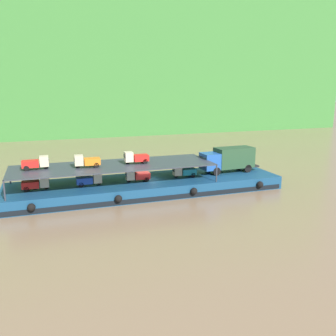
% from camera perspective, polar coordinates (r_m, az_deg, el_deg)
% --- Properties ---
extents(ground_plane, '(400.00, 400.00, 0.00)m').
position_cam_1_polar(ground_plane, '(42.83, -3.30, -3.78)').
color(ground_plane, '#7F664C').
extents(hillside_far_bank, '(142.72, 33.55, 42.89)m').
position_cam_1_polar(hillside_far_bank, '(104.35, -13.59, 18.98)').
color(hillside_far_bank, '#387533').
rests_on(hillside_far_bank, ground).
extents(cargo_barge, '(31.45, 8.37, 1.50)m').
position_cam_1_polar(cargo_barge, '(42.59, -3.30, -2.82)').
color(cargo_barge, navy).
rests_on(cargo_barge, ground).
extents(covered_lorry, '(7.92, 2.56, 3.10)m').
position_cam_1_polar(covered_lorry, '(46.33, 9.43, 1.41)').
color(covered_lorry, '#1E4C99').
rests_on(covered_lorry, cargo_barge).
extents(cargo_rack, '(22.25, 6.95, 2.00)m').
position_cam_1_polar(cargo_rack, '(41.15, -8.45, 0.36)').
color(cargo_rack, '#2D333D').
rests_on(cargo_rack, cargo_barge).
extents(mini_truck_lower_stern, '(2.76, 1.23, 1.38)m').
position_cam_1_polar(mini_truck_lower_stern, '(40.48, -19.90, -2.29)').
color(mini_truck_lower_stern, red).
rests_on(mini_truck_lower_stern, cargo_barge).
extents(mini_truck_lower_aft, '(2.75, 1.21, 1.38)m').
position_cam_1_polar(mini_truck_lower_aft, '(40.65, -12.15, -1.75)').
color(mini_truck_lower_aft, '#1E47B7').
rests_on(mini_truck_lower_aft, cargo_barge).
extents(mini_truck_lower_mid, '(2.77, 1.25, 1.38)m').
position_cam_1_polar(mini_truck_lower_mid, '(41.65, -4.83, -1.15)').
color(mini_truck_lower_mid, red).
rests_on(mini_truck_lower_mid, cargo_barge).
extents(mini_truck_lower_fore, '(2.78, 1.27, 1.38)m').
position_cam_1_polar(mini_truck_lower_fore, '(43.54, 2.50, -0.51)').
color(mini_truck_lower_fore, teal).
rests_on(mini_truck_lower_fore, cargo_barge).
extents(mini_truck_upper_stern, '(2.74, 1.21, 1.38)m').
position_cam_1_polar(mini_truck_upper_stern, '(40.97, -19.93, 0.75)').
color(mini_truck_upper_stern, red).
rests_on(mini_truck_upper_stern, cargo_rack).
extents(mini_truck_upper_mid, '(2.77, 1.26, 1.38)m').
position_cam_1_polar(mini_truck_upper_mid, '(40.43, -12.56, 1.06)').
color(mini_truck_upper_mid, orange).
rests_on(mini_truck_upper_mid, cargo_rack).
extents(mini_truck_upper_fore, '(2.75, 1.22, 1.38)m').
position_cam_1_polar(mini_truck_upper_fore, '(41.58, -5.05, 1.64)').
color(mini_truck_upper_fore, red).
rests_on(mini_truck_upper_fore, cargo_rack).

